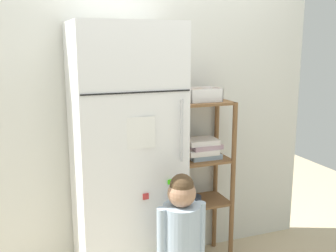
{
  "coord_description": "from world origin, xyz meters",
  "views": [
    {
      "loc": [
        -0.94,
        -2.49,
        1.7
      ],
      "look_at": [
        0.02,
        0.02,
        1.14
      ],
      "focal_mm": 43.02,
      "sensor_mm": 36.0,
      "label": 1
    }
  ],
  "objects_px": {
    "child_standing": "(181,234)",
    "pantry_shelf_unit": "(201,164)",
    "refrigerator": "(126,162)",
    "fruit_bin": "(202,96)"
  },
  "relations": [
    {
      "from": "refrigerator",
      "to": "fruit_bin",
      "type": "distance_m",
      "value": 0.76
    },
    {
      "from": "pantry_shelf_unit",
      "to": "refrigerator",
      "type": "bearing_deg",
      "value": -167.47
    },
    {
      "from": "pantry_shelf_unit",
      "to": "fruit_bin",
      "type": "height_order",
      "value": "fruit_bin"
    },
    {
      "from": "refrigerator",
      "to": "fruit_bin",
      "type": "height_order",
      "value": "refrigerator"
    },
    {
      "from": "child_standing",
      "to": "fruit_bin",
      "type": "distance_m",
      "value": 1.05
    },
    {
      "from": "child_standing",
      "to": "pantry_shelf_unit",
      "type": "bearing_deg",
      "value": 55.53
    },
    {
      "from": "child_standing",
      "to": "fruit_bin",
      "type": "height_order",
      "value": "fruit_bin"
    },
    {
      "from": "refrigerator",
      "to": "fruit_bin",
      "type": "bearing_deg",
      "value": 13.25
    },
    {
      "from": "child_standing",
      "to": "pantry_shelf_unit",
      "type": "relative_size",
      "value": 0.75
    },
    {
      "from": "refrigerator",
      "to": "pantry_shelf_unit",
      "type": "bearing_deg",
      "value": 12.53
    }
  ]
}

